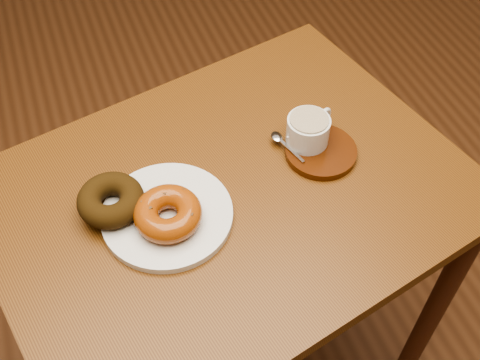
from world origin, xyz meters
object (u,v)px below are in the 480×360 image
object	(u,v)px
coffee_cup	(309,129)
saucer	(321,152)
cafe_table	(230,230)
donut_plate	(167,215)

from	to	relation	value
coffee_cup	saucer	bearing A→B (deg)	-89.79
cafe_table	donut_plate	bearing A→B (deg)	176.41
cafe_table	donut_plate	size ratio (longest dim) A/B	4.24
cafe_table	coffee_cup	xyz separation A→B (m)	(0.17, 0.05, 0.17)
saucer	coffee_cup	xyz separation A→B (m)	(-0.01, 0.03, 0.04)
donut_plate	coffee_cup	bearing A→B (deg)	13.64
coffee_cup	donut_plate	bearing A→B (deg)	167.70
cafe_table	coffee_cup	bearing A→B (deg)	3.75
cafe_table	saucer	xyz separation A→B (m)	(0.19, 0.02, 0.13)
saucer	coffee_cup	size ratio (longest dim) A/B	1.32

